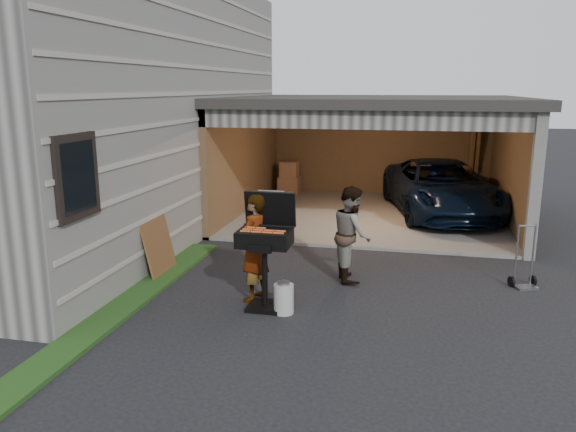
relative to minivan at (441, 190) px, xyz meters
name	(u,v)px	position (x,y,z in m)	size (l,w,h in m)	color
ground	(279,315)	(-2.41, -6.90, -0.66)	(80.00, 80.00, 0.00)	black
house	(57,104)	(-8.41, -2.90, 2.09)	(7.00, 11.00, 5.50)	#474744
groundcover_strip	(96,327)	(-4.66, -7.90, -0.63)	(0.50, 8.00, 0.06)	#193814
garage	(374,139)	(-1.65, -0.11, 1.21)	(6.80, 6.30, 2.90)	#605E59
minivan	(441,190)	(0.00, 0.00, 0.00)	(2.18, 4.73, 1.31)	black
woman	(254,247)	(-2.91, -6.39, 0.16)	(0.60, 0.39, 1.64)	#A0AFC9
man	(351,234)	(-1.61, -5.17, 0.13)	(0.76, 0.59, 1.57)	#3F2C19
bbq_grill	(265,242)	(-2.67, -6.66, 0.33)	(0.75, 0.65, 1.66)	black
propane_tank	(284,299)	(-2.37, -6.81, -0.45)	(0.28, 0.28, 0.42)	beige
plywood_panel	(159,247)	(-4.81, -5.63, -0.17)	(0.04, 0.89, 0.99)	brown
hand_truck	(524,275)	(1.13, -4.94, -0.46)	(0.46, 0.43, 1.02)	gray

